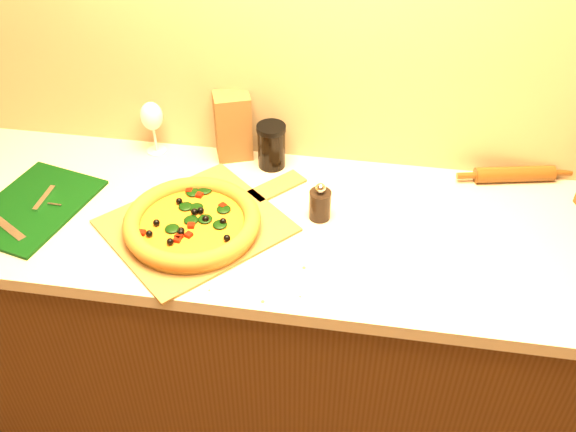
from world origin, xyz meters
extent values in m
plane|color=#9E8460|center=(0.00, 1.75, 1.35)|extent=(4.00, 0.00, 4.00)
cube|color=#49280F|center=(0.00, 1.43, 0.43)|extent=(2.80, 0.65, 0.86)
cube|color=beige|center=(0.00, 1.43, 0.88)|extent=(2.84, 0.68, 0.04)
cube|color=brown|center=(-0.31, 1.36, 0.90)|extent=(0.59, 0.59, 0.01)
cube|color=brown|center=(-0.11, 1.57, 0.90)|extent=(0.17, 0.18, 0.01)
cylinder|color=gold|center=(-0.31, 1.34, 0.92)|extent=(0.35, 0.35, 0.02)
cylinder|color=orange|center=(-0.31, 1.34, 0.93)|extent=(0.30, 0.30, 0.01)
torus|color=brown|center=(-0.31, 1.34, 0.94)|extent=(0.37, 0.37, 0.05)
ellipsoid|color=black|center=(-0.25, 1.37, 0.94)|extent=(0.04, 0.04, 0.01)
sphere|color=black|center=(-0.35, 1.32, 0.94)|extent=(0.02, 0.02, 0.02)
cube|color=maroon|center=(-0.28, 1.28, 0.94)|extent=(0.02, 0.02, 0.01)
cube|color=black|center=(-0.79, 1.37, 0.91)|extent=(0.34, 0.42, 0.01)
cube|color=silver|center=(-0.77, 1.40, 0.91)|extent=(0.02, 0.12, 0.01)
cylinder|color=silver|center=(-0.73, 1.38, 0.91)|extent=(0.04, 0.01, 0.01)
cube|color=silver|center=(-0.81, 1.26, 0.91)|extent=(0.14, 0.10, 0.00)
cylinder|color=black|center=(-0.76, 1.28, 0.90)|extent=(0.03, 0.03, 0.01)
cylinder|color=black|center=(0.03, 1.46, 0.94)|extent=(0.06, 0.06, 0.09)
sphere|color=silver|center=(0.03, 1.46, 1.00)|extent=(0.03, 0.03, 0.03)
cylinder|color=#522F0E|center=(0.59, 1.72, 0.92)|extent=(0.24, 0.10, 0.05)
cylinder|color=#522F0E|center=(0.73, 1.75, 0.92)|extent=(0.06, 0.03, 0.02)
cylinder|color=#522F0E|center=(0.44, 1.69, 0.92)|extent=(0.06, 0.03, 0.02)
cylinder|color=silver|center=(-0.53, 1.70, 0.90)|extent=(0.06, 0.06, 0.00)
cylinder|color=silver|center=(-0.53, 1.70, 0.94)|extent=(0.01, 0.01, 0.08)
ellipsoid|color=silver|center=(-0.53, 1.70, 1.03)|extent=(0.07, 0.07, 0.09)
cube|color=brown|center=(-0.28, 1.72, 1.01)|extent=(0.13, 0.12, 0.22)
cylinder|color=black|center=(-0.15, 1.68, 0.96)|extent=(0.08, 0.08, 0.13)
cylinder|color=black|center=(-0.15, 1.68, 1.03)|extent=(0.09, 0.09, 0.02)
camera|label=1|loc=(0.16, 0.07, 2.06)|focal=40.00mm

